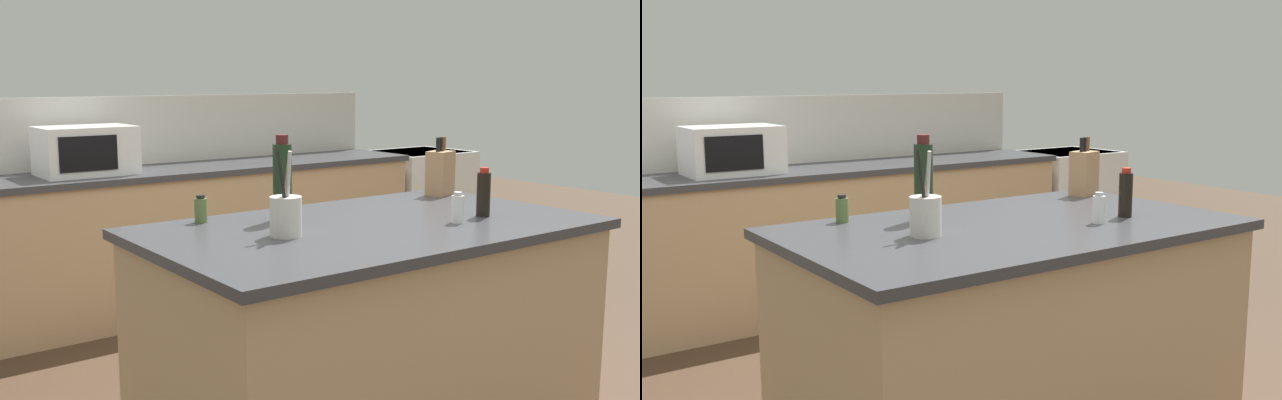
% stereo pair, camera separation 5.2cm
% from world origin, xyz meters
% --- Properties ---
extents(back_counter_run, '(3.31, 0.66, 0.94)m').
position_xyz_m(back_counter_run, '(0.30, 2.20, 0.47)').
color(back_counter_run, tan).
rests_on(back_counter_run, ground_plane).
extents(wall_backsplash, '(3.27, 0.03, 0.46)m').
position_xyz_m(wall_backsplash, '(0.30, 2.52, 1.17)').
color(wall_backsplash, beige).
rests_on(wall_backsplash, back_counter_run).
extents(kitchen_island, '(1.84, 1.07, 0.94)m').
position_xyz_m(kitchen_island, '(0.00, 0.00, 0.47)').
color(kitchen_island, tan).
rests_on(kitchen_island, ground_plane).
extents(range_oven, '(0.76, 0.65, 0.92)m').
position_xyz_m(range_oven, '(2.37, 2.20, 0.47)').
color(range_oven, white).
rests_on(range_oven, ground_plane).
extents(microwave, '(0.55, 0.39, 0.29)m').
position_xyz_m(microwave, '(-0.40, 2.20, 1.09)').
color(microwave, white).
rests_on(microwave, back_counter_run).
extents(knife_block, '(0.15, 0.13, 0.29)m').
position_xyz_m(knife_block, '(0.76, 0.37, 1.05)').
color(knife_block, '#A87C54').
rests_on(knife_block, kitchen_island).
extents(utensil_crock, '(0.12, 0.12, 0.32)m').
position_xyz_m(utensil_crock, '(-0.41, -0.00, 1.02)').
color(utensil_crock, beige).
rests_on(utensil_crock, kitchen_island).
extents(soy_sauce_bottle, '(0.06, 0.06, 0.21)m').
position_xyz_m(soy_sauce_bottle, '(0.49, -0.16, 1.04)').
color(soy_sauce_bottle, black).
rests_on(soy_sauce_bottle, kitchen_island).
extents(salt_shaker, '(0.05, 0.05, 0.13)m').
position_xyz_m(salt_shaker, '(0.29, -0.19, 1.00)').
color(salt_shaker, silver).
rests_on(salt_shaker, kitchen_island).
extents(wine_bottle, '(0.08, 0.08, 0.35)m').
position_xyz_m(wine_bottle, '(-0.25, 0.27, 1.11)').
color(wine_bottle, black).
rests_on(wine_bottle, kitchen_island).
extents(spice_jar_oregano, '(0.05, 0.05, 0.11)m').
position_xyz_m(spice_jar_oregano, '(-0.54, 0.43, 0.99)').
color(spice_jar_oregano, '#567038').
rests_on(spice_jar_oregano, kitchen_island).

